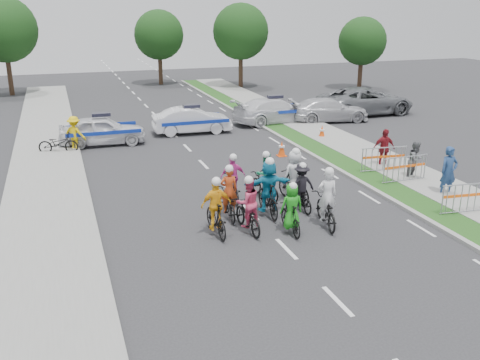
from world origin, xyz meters
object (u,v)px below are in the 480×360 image
object	(u,v)px
cone_0	(282,149)
rider_8	(265,181)
rider_2	(248,211)
police_car_0	(102,130)
rider_5	(268,191)
civilian_suv	(365,101)
rider_4	(301,191)
tree_2	(362,41)
cone_1	(322,132)
tree_1	(241,32)
rider_1	(291,213)
rider_7	(294,181)
barrier_2	(383,160)
rider_6	(229,200)
tree_4	(159,35)
parked_bike	(58,143)
rider_9	(233,183)
spectator_1	(416,161)
barrier_0	(468,200)
spectator_2	(384,148)
rider_0	(326,206)
civilian_sedan	(329,110)
police_car_1	(192,120)
spectator_0	(449,172)
rider_3	(216,212)
police_car_2	(275,111)
barrier_1	(405,170)
tree_3	(4,29)

from	to	relation	value
cone_0	rider_8	bearing A→B (deg)	-119.42
rider_2	police_car_0	bearing A→B (deg)	-79.53
rider_5	civilian_suv	world-z (taller)	rider_5
rider_8	civilian_suv	size ratio (longest dim) A/B	0.30
rider_4	tree_2	world-z (taller)	tree_2
cone_1	tree_1	bearing A→B (deg)	84.17
rider_1	rider_7	bearing A→B (deg)	-113.32
barrier_2	rider_6	bearing A→B (deg)	-161.68
rider_8	tree_4	bearing A→B (deg)	-104.98
parked_bike	civilian_suv	bearing A→B (deg)	-67.51
rider_7	rider_9	xyz separation A→B (m)	(-2.03, 0.74, -0.08)
spectator_1	barrier_0	world-z (taller)	spectator_1
rider_6	barrier_2	size ratio (longest dim) A/B	0.92
rider_8	civilian_suv	world-z (taller)	rider_8
rider_7	tree_1	world-z (taller)	tree_1
rider_7	cone_1	xyz separation A→B (m)	(5.32, 8.12, -0.43)
rider_2	spectator_2	world-z (taller)	rider_2
rider_1	civilian_suv	xyz separation A→B (m)	(12.12, 15.49, 0.20)
rider_0	rider_4	size ratio (longest dim) A/B	1.19
rider_1	rider_2	world-z (taller)	rider_2
civilian_sedan	civilian_suv	distance (m)	3.41
barrier_0	cone_0	bearing A→B (deg)	108.43
rider_8	barrier_2	bearing A→B (deg)	-179.56
rider_7	rider_8	world-z (taller)	rider_7
rider_8	tree_2	bearing A→B (deg)	-139.05
rider_6	spectator_2	distance (m)	8.63
police_car_1	spectator_0	size ratio (longest dim) A/B	2.28
spectator_2	cone_1	bearing A→B (deg)	97.53
tree_2	tree_4	xyz separation A→B (m)	(-15.00, 8.00, 0.35)
rider_7	civilian_suv	distance (m)	16.97
barrier_2	cone_0	size ratio (longest dim) A/B	2.86
rider_1	tree_1	bearing A→B (deg)	-103.22
rider_7	parked_bike	distance (m)	12.30
rider_1	rider_3	bearing A→B (deg)	-13.11
rider_3	spectator_1	world-z (taller)	rider_3
tree_2	barrier_0	bearing A→B (deg)	-113.83
police_car_2	parked_bike	world-z (taller)	police_car_2
barrier_1	tree_3	size ratio (longest dim) A/B	0.27
rider_4	spectator_0	bearing A→B (deg)	175.09
civilian_sedan	tree_2	world-z (taller)	tree_2
rider_1	rider_6	bearing A→B (deg)	-49.54
barrier_1	tree_1	world-z (taller)	tree_1
spectator_1	tree_3	xyz separation A→B (m)	(-16.43, 27.77, 4.10)
rider_0	rider_8	size ratio (longest dim) A/B	1.10
police_car_1	barrier_0	world-z (taller)	police_car_1
barrier_2	parked_bike	xyz separation A→B (m)	(-12.65, 7.69, -0.08)
rider_1	rider_9	bearing A→B (deg)	-72.87
rider_9	civilian_suv	world-z (taller)	rider_9
barrier_0	barrier_1	xyz separation A→B (m)	(0.00, 3.47, 0.00)
rider_7	cone_0	world-z (taller)	rider_7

